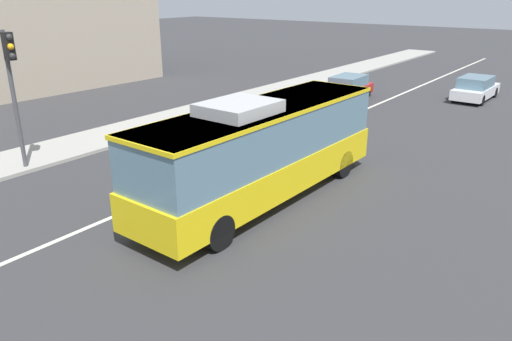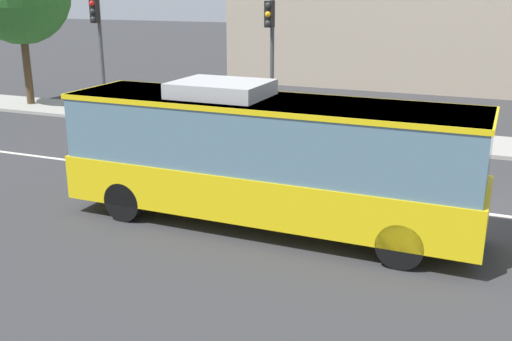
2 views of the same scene
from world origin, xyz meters
TOP-DOWN VIEW (x-y plane):
  - ground_plane at (0.00, 0.00)m, footprint 160.00×160.00m
  - sidewalk_kerb at (0.00, 7.13)m, footprint 80.00×3.01m
  - lane_centre_line at (0.00, 0.00)m, footprint 76.00×0.16m
  - transit_bus at (-3.67, -2.82)m, footprint 10.04×2.66m
  - sedan_red at (12.02, 2.16)m, footprint 4.58×2.02m
  - sedan_white at (16.77, -4.30)m, footprint 4.54×1.89m
  - traffic_light_near_corner at (-6.93, 5.95)m, footprint 0.33×0.62m

SIDE VIEW (x-z plane):
  - ground_plane at x=0.00m, z-range 0.00..0.00m
  - lane_centre_line at x=0.00m, z-range 0.00..0.01m
  - sidewalk_kerb at x=0.00m, z-range 0.00..0.14m
  - sedan_red at x=12.02m, z-range -0.01..1.46m
  - sedan_white at x=16.77m, z-range -0.01..1.46m
  - transit_bus at x=-3.67m, z-range 0.08..3.54m
  - traffic_light_near_corner at x=-6.93m, z-range 0.96..6.16m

